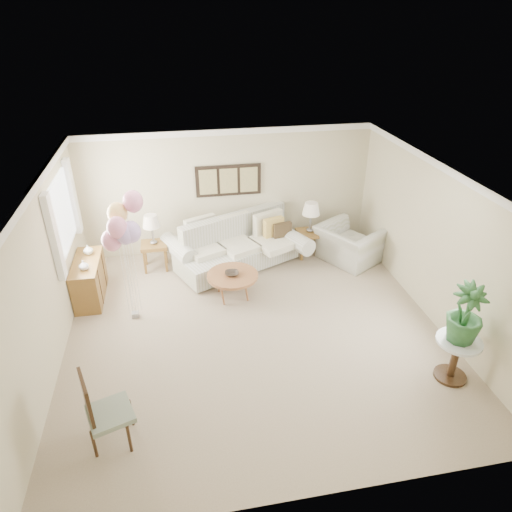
{
  "coord_description": "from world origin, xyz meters",
  "views": [
    {
      "loc": [
        -1.08,
        -5.92,
        4.71
      ],
      "look_at": [
        0.13,
        0.6,
        1.05
      ],
      "focal_mm": 32.0,
      "sensor_mm": 36.0,
      "label": 1
    }
  ],
  "objects_px": {
    "coffee_table": "(233,276)",
    "accent_chair": "(103,410)",
    "armchair": "(348,244)",
    "sofa": "(237,247)",
    "balloon_cluster": "(123,225)"
  },
  "relations": [
    {
      "from": "coffee_table",
      "to": "sofa",
      "type": "bearing_deg",
      "value": 77.67
    },
    {
      "from": "coffee_table",
      "to": "accent_chair",
      "type": "height_order",
      "value": "accent_chair"
    },
    {
      "from": "sofa",
      "to": "armchair",
      "type": "relative_size",
      "value": 2.62
    },
    {
      "from": "coffee_table",
      "to": "accent_chair",
      "type": "bearing_deg",
      "value": -124.11
    },
    {
      "from": "accent_chair",
      "to": "sofa",
      "type": "bearing_deg",
      "value": 61.42
    },
    {
      "from": "coffee_table",
      "to": "armchair",
      "type": "relative_size",
      "value": 0.79
    },
    {
      "from": "accent_chair",
      "to": "balloon_cluster",
      "type": "height_order",
      "value": "balloon_cluster"
    },
    {
      "from": "sofa",
      "to": "balloon_cluster",
      "type": "height_order",
      "value": "balloon_cluster"
    },
    {
      "from": "accent_chair",
      "to": "armchair",
      "type": "bearing_deg",
      "value": 40.07
    },
    {
      "from": "armchair",
      "to": "sofa",
      "type": "bearing_deg",
      "value": 52.59
    },
    {
      "from": "sofa",
      "to": "accent_chair",
      "type": "distance_m",
      "value": 4.6
    },
    {
      "from": "armchair",
      "to": "balloon_cluster",
      "type": "xyz_separation_m",
      "value": [
        -4.25,
        -1.24,
        1.36
      ]
    },
    {
      "from": "sofa",
      "to": "accent_chair",
      "type": "bearing_deg",
      "value": -118.58
    },
    {
      "from": "coffee_table",
      "to": "accent_chair",
      "type": "relative_size",
      "value": 0.9
    },
    {
      "from": "sofa",
      "to": "coffee_table",
      "type": "height_order",
      "value": "sofa"
    }
  ]
}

